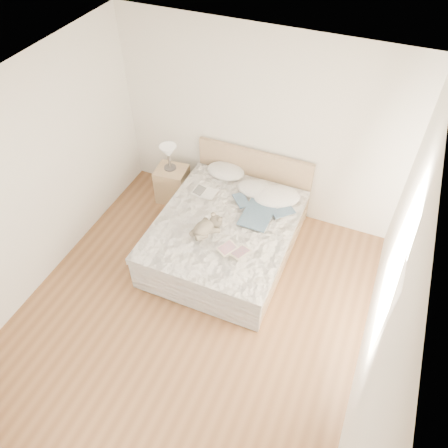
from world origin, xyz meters
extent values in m
cube|color=brown|center=(0.00, 0.00, 0.00)|extent=(4.00, 4.50, 0.00)
cube|color=white|center=(0.00, 0.00, 2.70)|extent=(4.00, 4.50, 0.00)
cube|color=white|center=(0.00, 2.25, 1.35)|extent=(4.00, 0.02, 2.70)
cube|color=white|center=(-2.00, 0.00, 1.35)|extent=(0.02, 4.50, 2.70)
cube|color=white|center=(2.00, 0.00, 1.35)|extent=(0.02, 4.50, 2.70)
cube|color=white|center=(1.99, 0.30, 1.45)|extent=(0.02, 1.30, 1.10)
cube|color=tan|center=(0.00, 1.15, 0.10)|extent=(1.68, 2.08, 0.20)
cube|color=silver|center=(0.00, 1.15, 0.35)|extent=(1.60, 2.00, 0.30)
cube|color=silver|center=(0.00, 1.10, 0.54)|extent=(1.72, 2.05, 0.10)
cube|color=tan|center=(0.00, 2.19, 0.50)|extent=(1.70, 0.06, 1.00)
cube|color=tan|center=(-1.18, 1.85, 0.28)|extent=(0.49, 0.45, 0.56)
cylinder|color=#47423E|center=(-1.21, 1.87, 0.57)|extent=(0.18, 0.18, 0.02)
cylinder|color=#423C37|center=(-1.21, 1.87, 0.71)|extent=(0.03, 0.03, 0.25)
cone|color=beige|center=(-1.21, 1.87, 0.86)|extent=(0.32, 0.32, 0.18)
ellipsoid|color=white|center=(-0.38, 2.04, 0.64)|extent=(0.57, 0.41, 0.17)
ellipsoid|color=white|center=(0.16, 1.83, 0.64)|extent=(0.55, 0.41, 0.16)
ellipsoid|color=white|center=(0.47, 1.79, 0.64)|extent=(0.76, 0.67, 0.19)
cube|color=white|center=(-0.46, 1.50, 0.63)|extent=(0.35, 0.25, 0.03)
cube|color=beige|center=(0.30, 0.67, 0.63)|extent=(0.42, 0.36, 0.02)
camera|label=1|loc=(1.54, -2.57, 4.57)|focal=35.00mm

